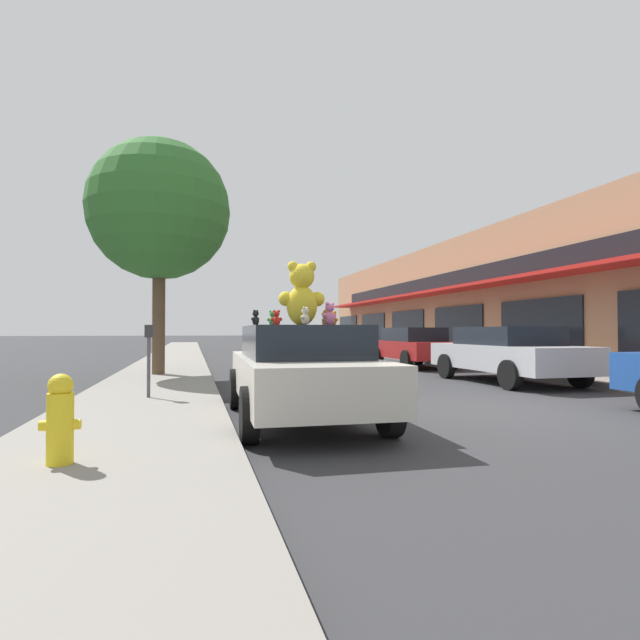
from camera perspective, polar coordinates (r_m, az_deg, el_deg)
The scene contains 17 objects.
ground_plane at distance 8.79m, azimuth 18.49°, elevation -9.74°, with size 260.00×260.00×0.00m, color #333335.
sidewalk_near at distance 7.45m, azimuth -20.46°, elevation -10.73°, with size 2.53×90.00×0.14m.
storefront_row at distance 26.90m, azimuth 27.67°, elevation 2.00°, with size 14.41×37.43×5.52m.
plush_art_car at distance 7.30m, azimuth -2.17°, elevation -5.63°, with size 2.02×4.35×1.38m.
teddy_bear_giant at distance 7.32m, azimuth -2.09°, elevation 2.91°, with size 0.71×0.45×0.95m.
teddy_bear_red at distance 7.80m, azimuth -5.00°, elevation 0.21°, with size 0.19×0.12×0.25m.
teddy_bear_black at distance 7.47m, azimuth -7.37°, elevation 0.22°, with size 0.16×0.16×0.24m.
teddy_bear_cream at distance 6.58m, azimuth -1.69°, elevation 0.43°, with size 0.16×0.17×0.24m.
teddy_bear_green at distance 8.12m, azimuth -5.43°, elevation 0.17°, with size 0.20×0.14×0.26m.
teddy_bear_brown at distance 8.44m, azimuth 0.57°, elevation 0.20°, with size 0.16×0.21×0.28m.
teddy_bear_orange at distance 7.44m, azimuth 1.56°, elevation 0.15°, with size 0.13×0.16×0.22m.
teddy_bear_pink at distance 7.22m, azimuth 1.12°, elevation 0.65°, with size 0.25×0.20×0.34m.
parked_car_far_center at distance 13.45m, azimuth 20.59°, elevation -3.50°, with size 2.05×4.58×1.41m.
parked_car_far_right at distance 18.26m, azimuth 10.58°, elevation -2.91°, with size 1.87×4.20×1.42m.
street_tree at distance 14.49m, azimuth -17.88°, elevation 11.84°, with size 3.78×3.78×6.34m.
fire_hydrant at distance 5.00m, azimuth -27.55°, elevation -9.98°, with size 0.33×0.22×0.79m.
parking_meter at distance 9.25m, azimuth -18.98°, elevation -3.38°, with size 0.14×0.10×1.27m.
Camera 1 is at (-4.71, -7.30, 1.31)m, focal length 28.00 mm.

